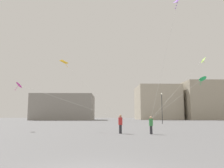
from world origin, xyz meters
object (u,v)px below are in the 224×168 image
at_px(building_centre_hall, 157,103).
at_px(kite_violet_delta, 177,4).
at_px(kite_magenta_diamond, 21,85).
at_px(lamppost_east, 162,104).
at_px(person_in_green, 151,124).
at_px(building_right_hall, 204,101).
at_px(kite_emerald_diamond, 202,79).
at_px(building_left_hall, 65,107).
at_px(kite_amber_delta, 65,63).
at_px(person_in_red, 120,123).
at_px(kite_lime_diamond, 203,60).

bearing_deg(building_centre_hall, kite_violet_delta, -98.32).
xyz_separation_m(kite_magenta_diamond, building_centre_hall, (27.73, 68.08, 1.61)).
distance_m(kite_magenta_diamond, lamppost_east, 27.65).
relative_size(person_in_green, building_right_hall, 0.09).
bearing_deg(kite_violet_delta, person_in_green, 170.16).
height_order(person_in_green, kite_magenta_diamond, kite_magenta_diamond).
distance_m(kite_emerald_diamond, building_left_hall, 68.22).
height_order(person_in_green, kite_emerald_diamond, kite_emerald_diamond).
bearing_deg(kite_violet_delta, building_right_hall, 67.72).
xyz_separation_m(kite_violet_delta, kite_amber_delta, (-12.05, 7.80, -3.71)).
relative_size(kite_amber_delta, kite_emerald_diamond, 1.19).
bearing_deg(kite_emerald_diamond, person_in_red, -165.87).
xyz_separation_m(building_centre_hall, lamppost_east, (-7.60, -49.17, -2.82)).
height_order(kite_emerald_diamond, building_left_hall, building_left_hall).
distance_m(kite_violet_delta, kite_emerald_diamond, 7.93).
bearing_deg(lamppost_east, person_in_green, -103.34).
bearing_deg(building_left_hall, kite_violet_delta, -68.94).
relative_size(kite_emerald_diamond, building_left_hall, 0.29).
bearing_deg(kite_amber_delta, building_centre_hall, 70.98).
xyz_separation_m(kite_magenta_diamond, kite_lime_diamond, (26.05, 12.39, 5.90)).
bearing_deg(kite_amber_delta, building_left_hall, 102.83).
distance_m(kite_amber_delta, kite_lime_diamond, 23.97).
relative_size(kite_magenta_diamond, building_right_hall, 0.72).
xyz_separation_m(person_in_red, building_right_hall, (34.14, 69.35, 6.39)).
bearing_deg(kite_emerald_diamond, building_right_hall, 69.05).
relative_size(person_in_red, building_right_hall, 0.10).
distance_m(person_in_green, kite_violet_delta, 11.33).
bearing_deg(kite_emerald_diamond, lamppost_east, 89.64).
bearing_deg(building_right_hall, person_in_green, -114.19).
height_order(kite_magenta_diamond, building_left_hall, building_left_hall).
distance_m(kite_emerald_diamond, building_centre_hall, 71.48).
xyz_separation_m(person_in_red, kite_lime_diamond, (14.46, 17.47, 10.10)).
bearing_deg(kite_lime_diamond, person_in_red, -129.62).
height_order(kite_violet_delta, lamppost_east, kite_violet_delta).
bearing_deg(building_left_hall, kite_amber_delta, -77.17).
relative_size(kite_amber_delta, building_centre_hall, 0.41).
xyz_separation_m(kite_lime_diamond, kite_emerald_diamond, (-6.06, -15.35, -5.71)).
bearing_deg(person_in_green, kite_violet_delta, -25.26).
bearing_deg(kite_violet_delta, kite_emerald_diamond, 45.73).
height_order(person_in_red, kite_emerald_diamond, kite_emerald_diamond).
relative_size(person_in_red, building_left_hall, 0.08).
relative_size(kite_amber_delta, kite_lime_diamond, 0.40).
distance_m(kite_magenta_diamond, building_right_hall, 78.91).
height_order(kite_violet_delta, building_left_hall, kite_violet_delta).
height_order(person_in_red, kite_magenta_diamond, kite_magenta_diamond).
distance_m(kite_violet_delta, lamppost_east, 26.50).
height_order(person_in_red, kite_violet_delta, kite_violet_delta).
height_order(kite_lime_diamond, lamppost_east, kite_lime_diamond).
relative_size(person_in_red, kite_magenta_diamond, 0.14).
bearing_deg(kite_lime_diamond, building_left_hall, 126.29).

